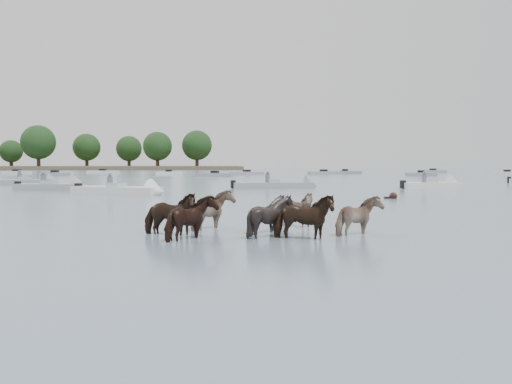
{
  "coord_description": "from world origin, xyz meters",
  "views": [
    {
      "loc": [
        -0.5,
        -14.37,
        1.95
      ],
      "look_at": [
        0.99,
        1.77,
        1.1
      ],
      "focal_mm": 39.3,
      "sensor_mm": 36.0,
      "label": 1
    }
  ],
  "objects": [
    {
      "name": "motorboat_a",
      "position": [
        -10.59,
        25.81,
        0.23
      ],
      "size": [
        5.25,
        2.32,
        1.92
      ],
      "rotation": [
        0.0,
        0.0,
        -0.15
      ],
      "color": "gray",
      "rests_on": "ground"
    },
    {
      "name": "motorboat_b",
      "position": [
        -5.19,
        20.42,
        0.22
      ],
      "size": [
        6.26,
        4.16,
        1.92
      ],
      "rotation": [
        0.0,
        0.0,
        -0.46
      ],
      "color": "silver",
      "rests_on": "ground"
    },
    {
      "name": "distant_flotilla",
      "position": [
        -0.39,
        77.23,
        0.26
      ],
      "size": [
        102.49,
        28.29,
        0.93
      ],
      "color": "gray",
      "rests_on": "ground"
    },
    {
      "name": "motorboat_d",
      "position": [
        16.97,
        26.14,
        0.23
      ],
      "size": [
        4.96,
        2.1,
        1.92
      ],
      "rotation": [
        0.0,
        0.0,
        0.11
      ],
      "color": "silver",
      "rests_on": "ground"
    },
    {
      "name": "ground",
      "position": [
        0.0,
        0.0,
        0.0
      ],
      "size": [
        400.0,
        400.0,
        0.0
      ],
      "primitive_type": "plane",
      "color": "slate",
      "rests_on": "ground"
    },
    {
      "name": "swimming_pony",
      "position": [
        9.68,
        15.21,
        0.1
      ],
      "size": [
        0.72,
        0.44,
        0.44
      ],
      "color": "black",
      "rests_on": "ground"
    },
    {
      "name": "motorboat_f",
      "position": [
        -15.53,
        36.55,
        0.23
      ],
      "size": [
        5.63,
        1.94,
        1.92
      ],
      "rotation": [
        0.0,
        0.0,
        0.06
      ],
      "color": "gray",
      "rests_on": "ground"
    },
    {
      "name": "pony_herd",
      "position": [
        0.88,
        0.74,
        0.47
      ],
      "size": [
        6.75,
        4.18,
        1.35
      ],
      "color": "black",
      "rests_on": "ground"
    },
    {
      "name": "motorboat_c",
      "position": [
        5.46,
        27.6,
        0.22
      ],
      "size": [
        6.76,
        2.24,
        1.92
      ],
      "rotation": [
        0.0,
        0.0,
        0.1
      ],
      "color": "gray",
      "rests_on": "ground"
    }
  ]
}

